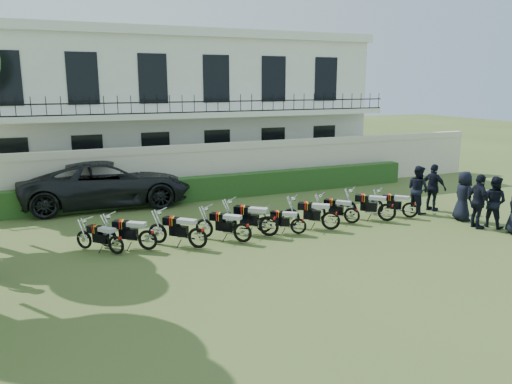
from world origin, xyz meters
The scene contains 20 objects.
ground centered at (0.00, 0.00, 0.00)m, with size 100.00×100.00×0.00m, color #435522.
perimeter_wall centered at (0.00, 8.00, 1.17)m, with size 30.00×0.35×2.30m.
hedge centered at (1.00, 7.20, 0.50)m, with size 18.00×0.60×1.00m, color #213F16.
building centered at (0.00, 13.96, 3.71)m, with size 20.40×9.60×7.40m.
motorcycle_0 centered at (-4.60, 1.45, 0.44)m, with size 1.26×1.36×0.96m.
motorcycle_1 centered at (-3.68, 1.45, 0.49)m, with size 1.63×1.22×1.06m.
motorcycle_2 centered at (-2.27, 1.01, 0.51)m, with size 1.53×1.47×1.10m.
motorcycle_3 centered at (-0.81, 0.99, 0.49)m, with size 1.45×1.47×1.07m.
motorcycle_4 centered at (0.21, 1.24, 0.54)m, with size 1.63×1.52×1.16m.
motorcycle_5 centered at (1.22, 1.09, 0.42)m, with size 1.46×1.00×0.92m.
motorcycle_6 centered at (2.45, 1.07, 0.51)m, with size 1.63×1.37×1.11m.
motorcycle_7 centered at (3.56, 1.45, 0.46)m, with size 1.31×1.39×1.00m.
motorcycle_8 centered at (4.88, 1.19, 0.52)m, with size 1.54×1.52×1.13m.
motorcycle_9 centered at (5.97, 1.23, 0.46)m, with size 1.32×1.41×1.00m.
suv centered at (-4.03, 7.78, 0.93)m, with size 3.09×6.70×1.86m, color black.
officer_1 centered at (7.85, -0.78, 0.90)m, with size 0.87×0.68×1.80m, color black.
officer_2 centered at (7.24, -0.69, 0.95)m, with size 1.11×0.46×1.89m, color black.
officer_3 centered at (7.54, 0.28, 0.91)m, with size 0.89×0.58×1.82m, color black.
officer_4 centered at (6.76, 1.78, 0.92)m, with size 0.90×0.70×1.85m, color black.
officer_5 centered at (7.55, 1.81, 0.92)m, with size 1.08×0.45×1.85m, color black.
Camera 1 is at (-6.38, -12.88, 4.94)m, focal length 35.00 mm.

